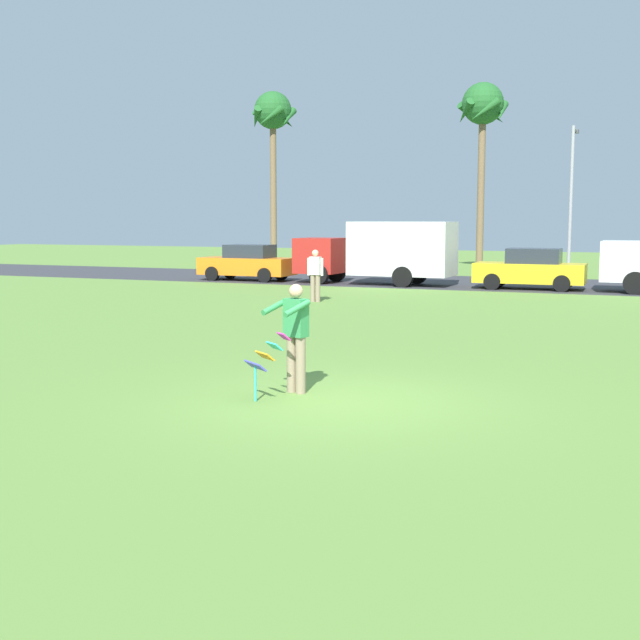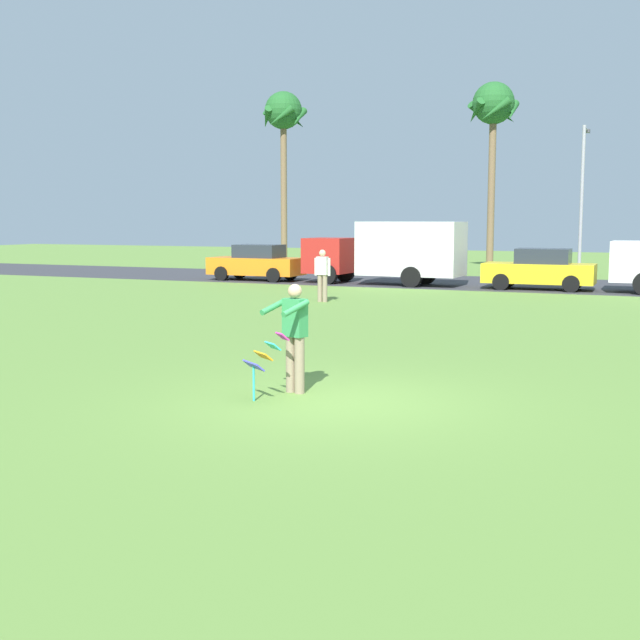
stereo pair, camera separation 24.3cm
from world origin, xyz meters
name	(u,v)px [view 2 (the right image)]	position (x,y,z in m)	size (l,w,h in m)	color
ground_plane	(334,402)	(0.00, 0.00, 0.00)	(120.00, 120.00, 0.00)	olive
road_strip	(552,285)	(0.00, 23.95, 0.01)	(120.00, 8.00, 0.01)	#38383D
person_kite_flyer	(294,333)	(-0.82, 0.35, 0.95)	(0.67, 0.74, 1.73)	gray
kite_held	(264,357)	(-1.03, -0.30, 0.66)	(0.67, 0.72, 1.02)	#D83399
parked_car_orange	(257,263)	(-12.53, 21.55, 0.77)	(4.23, 1.89, 1.60)	orange
parked_truck_red_cab	(392,251)	(-6.20, 21.55, 1.41)	(6.77, 2.29, 2.62)	#B2231E
parked_car_yellow	(540,270)	(-0.18, 21.55, 0.77)	(4.22, 1.87, 1.60)	yellow
palm_tree_left_near	(283,119)	(-16.07, 31.75, 8.33)	(2.58, 2.71, 9.86)	brown
palm_tree_right_near	(493,112)	(-4.12, 31.24, 8.05)	(2.58, 2.71, 9.56)	brown
streetlight_pole	(582,191)	(0.52, 29.17, 4.00)	(0.24, 1.65, 7.00)	#9E9EA3
person_walker_near	(322,274)	(-6.07, 13.85, 0.93)	(0.57, 0.22, 1.73)	gray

